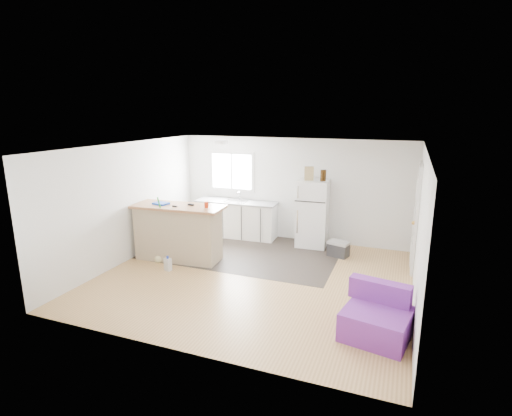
% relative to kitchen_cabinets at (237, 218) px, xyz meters
% --- Properties ---
extents(room, '(5.51, 5.01, 2.41)m').
position_rel_kitchen_cabinets_xyz_m(room, '(1.30, -2.19, 0.75)').
color(room, '#AF8049').
rests_on(room, ground).
extents(vinyl_zone, '(4.05, 2.50, 0.00)m').
position_rel_kitchen_cabinets_xyz_m(vinyl_zone, '(0.57, -0.94, -0.45)').
color(vinyl_zone, '#2F2823').
rests_on(vinyl_zone, floor).
extents(window, '(1.18, 0.06, 0.98)m').
position_rel_kitchen_cabinets_xyz_m(window, '(-0.25, 0.29, 1.10)').
color(window, white).
rests_on(window, back_wall).
extents(interior_door, '(0.11, 0.92, 2.10)m').
position_rel_kitchen_cabinets_xyz_m(interior_door, '(4.02, -0.64, 0.57)').
color(interior_door, white).
rests_on(interior_door, right_wall).
extents(ceiling_fixture, '(0.30, 0.30, 0.07)m').
position_rel_kitchen_cabinets_xyz_m(ceiling_fixture, '(0.10, -0.99, 1.91)').
color(ceiling_fixture, white).
rests_on(ceiling_fixture, ceiling).
extents(kitchen_cabinets, '(2.00, 0.69, 1.16)m').
position_rel_kitchen_cabinets_xyz_m(kitchen_cabinets, '(0.00, 0.00, 0.00)').
color(kitchen_cabinets, white).
rests_on(kitchen_cabinets, floor).
extents(peninsula, '(1.91, 0.84, 1.15)m').
position_rel_kitchen_cabinets_xyz_m(peninsula, '(-0.50, -1.85, 0.13)').
color(peninsula, tan).
rests_on(peninsula, floor).
extents(refrigerator, '(0.70, 0.67, 1.52)m').
position_rel_kitchen_cabinets_xyz_m(refrigerator, '(1.88, -0.02, 0.31)').
color(refrigerator, white).
rests_on(refrigerator, floor).
extents(cooler, '(0.49, 0.40, 0.33)m').
position_rel_kitchen_cabinets_xyz_m(cooler, '(2.56, -0.51, -0.28)').
color(cooler, '#2B2C2E').
rests_on(cooler, floor).
extents(purple_seat, '(0.99, 0.95, 0.70)m').
position_rel_kitchen_cabinets_xyz_m(purple_seat, '(3.57, -3.40, -0.20)').
color(purple_seat, purple).
rests_on(purple_seat, floor).
extents(cleaner_jug, '(0.15, 0.13, 0.29)m').
position_rel_kitchen_cabinets_xyz_m(cleaner_jug, '(-0.38, -2.47, -0.32)').
color(cleaner_jug, silver).
rests_on(cleaner_jug, floor).
extents(mop, '(0.26, 0.39, 1.38)m').
position_rel_kitchen_cabinets_xyz_m(mop, '(-0.76, -2.15, -0.22)').
color(mop, green).
rests_on(mop, floor).
extents(red_cup, '(0.10, 0.10, 0.12)m').
position_rel_kitchen_cabinets_xyz_m(red_cup, '(0.15, -1.82, 0.76)').
color(red_cup, red).
rests_on(red_cup, peninsula).
extents(blue_tray, '(0.34, 0.27, 0.04)m').
position_rel_kitchen_cabinets_xyz_m(blue_tray, '(-0.85, -1.89, 0.72)').
color(blue_tray, blue).
rests_on(blue_tray, peninsula).
extents(tool_a, '(0.15, 0.08, 0.03)m').
position_rel_kitchen_cabinets_xyz_m(tool_a, '(-0.24, -1.75, 0.71)').
color(tool_a, black).
rests_on(tool_a, peninsula).
extents(tool_b, '(0.10, 0.04, 0.03)m').
position_rel_kitchen_cabinets_xyz_m(tool_b, '(-0.47, -1.99, 0.71)').
color(tool_b, black).
rests_on(tool_b, peninsula).
extents(cardboard_box, '(0.22, 0.15, 0.30)m').
position_rel_kitchen_cabinets_xyz_m(cardboard_box, '(1.78, -0.09, 1.22)').
color(cardboard_box, tan).
rests_on(cardboard_box, refrigerator).
extents(bottle_left, '(0.09, 0.09, 0.25)m').
position_rel_kitchen_cabinets_xyz_m(bottle_left, '(2.07, -0.11, 1.19)').
color(bottle_left, '#331E09').
rests_on(bottle_left, refrigerator).
extents(bottle_right, '(0.07, 0.07, 0.25)m').
position_rel_kitchen_cabinets_xyz_m(bottle_right, '(2.12, -0.08, 1.19)').
color(bottle_right, '#331E09').
rests_on(bottle_right, refrigerator).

